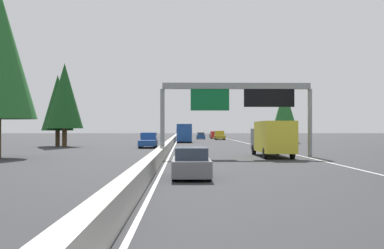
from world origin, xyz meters
name	(u,v)px	position (x,y,z in m)	size (l,w,h in m)	color
ground_plane	(173,145)	(60.00, 0.00, 0.00)	(320.00, 320.00, 0.00)	#2D2D30
median_barrier	(174,139)	(80.00, 0.30, 0.45)	(180.00, 0.56, 0.90)	#9E9B93
shoulder_stripe_right	(245,143)	(70.00, -11.52, 0.01)	(160.00, 0.16, 0.01)	silver
shoulder_stripe_median	(176,143)	(70.00, -0.25, 0.01)	(160.00, 0.16, 0.01)	silver
sign_gantry_overhead	(239,98)	(32.73, -6.04, 4.90)	(0.50, 12.68, 6.15)	gray
sedan_mid_center	(191,163)	(16.47, -1.81, 0.68)	(4.40, 1.80, 1.47)	slate
box_truck_far_right	(272,138)	(32.71, -8.84, 1.61)	(8.50, 2.40, 2.95)	gold
bus_far_center	(184,132)	(75.83, -1.59, 1.72)	(11.50, 2.55, 3.10)	#1E4793
sedan_distant_a	(184,134)	(129.49, -1.65, 0.68)	(4.40, 1.80, 1.47)	black
pickup_distant_b	(220,135)	(92.01, -9.07, 0.91)	(5.60, 2.00, 1.86)	#AD931E
sedan_near_right	(213,135)	(115.32, -9.17, 0.68)	(4.40, 1.80, 1.47)	#2D6B38
minivan_mid_left	(215,134)	(101.62, -8.77, 0.95)	(5.00, 1.95, 1.69)	red
sedan_far_left	(201,136)	(97.13, -5.29, 0.68)	(4.40, 1.80, 1.47)	#1E4793
oncoming_near	(148,140)	(51.59, 2.88, 0.91)	(5.60, 2.00, 1.86)	#1E4793
conifer_right_mid	(285,109)	(71.65, -18.38, 5.69)	(4.12, 4.12, 9.36)	#4C3823
conifer_left_near	(65,96)	(54.13, 13.81, 6.54)	(4.74, 4.74, 10.77)	#4C3823
conifer_left_mid	(58,103)	(56.32, 15.28, 5.77)	(4.18, 4.18, 9.50)	#4C3823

